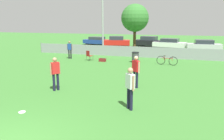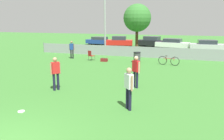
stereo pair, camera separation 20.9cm
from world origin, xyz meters
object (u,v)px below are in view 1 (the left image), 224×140
object	(u,v)px
bicycle_sideline	(167,60)
parked_car_blue	(97,41)
player_receiver_white	(130,85)
gear_bag_sideline	(102,60)
light_pole	(103,9)
parked_car_dark	(149,42)
trash_bin	(135,57)
player_thrower_red	(136,69)
spectator_in_blue	(70,48)
parked_car_red	(117,41)
frisbee_disc	(22,112)
tree_near_pole	(135,18)
folding_chair_sideline	(89,55)
parked_car_white	(170,43)
parked_car_silver	(204,45)
player_defender_red	(55,71)

from	to	relation	value
bicycle_sideline	parked_car_blue	xyz separation A→B (m)	(-11.94, 13.88, 0.26)
player_receiver_white	gear_bag_sideline	bearing A→B (deg)	161.80
light_pole	parked_car_dark	xyz separation A→B (m)	(3.72, 9.66, -4.21)
trash_bin	parked_car_dark	world-z (taller)	parked_car_dark
light_pole	player_thrower_red	world-z (taller)	light_pole
spectator_in_blue	bicycle_sideline	bearing A→B (deg)	169.52
trash_bin	parked_car_red	xyz separation A→B (m)	(-5.61, 12.80, 0.23)
light_pole	bicycle_sideline	bearing A→B (deg)	-30.42
trash_bin	parked_car_red	world-z (taller)	parked_car_red
spectator_in_blue	frisbee_disc	size ratio (longest dim) A/B	6.29
player_receiver_white	spectator_in_blue	bearing A→B (deg)	174.43
tree_near_pole	trash_bin	bearing A→B (deg)	-76.78
player_thrower_red	folding_chair_sideline	bearing A→B (deg)	165.89
light_pole	spectator_in_blue	size ratio (longest dim) A/B	4.80
player_thrower_red	folding_chair_sideline	xyz separation A→B (m)	(-6.01, 7.27, -0.51)
parked_car_red	parked_car_white	size ratio (longest dim) A/B	0.90
trash_bin	gear_bag_sideline	size ratio (longest dim) A/B	1.53
light_pole	trash_bin	bearing A→B (deg)	-41.34
bicycle_sideline	parked_car_white	bearing A→B (deg)	99.66
trash_bin	parked_car_red	size ratio (longest dim) A/B	0.23
frisbee_disc	gear_bag_sideline	xyz separation A→B (m)	(-1.00, 11.93, 0.13)
trash_bin	parked_car_silver	bearing A→B (deg)	59.36
frisbee_disc	trash_bin	distance (m)	12.52
parked_car_red	tree_near_pole	bearing A→B (deg)	-70.94
bicycle_sideline	parked_car_dark	distance (m)	14.45
player_defender_red	spectator_in_blue	xyz separation A→B (m)	(-4.36, 9.49, -0.02)
tree_near_pole	parked_car_silver	distance (m)	10.12
player_thrower_red	spectator_in_blue	bearing A→B (deg)	173.35
parked_car_blue	parked_car_white	world-z (taller)	parked_car_white
light_pole	parked_car_blue	size ratio (longest dim) A/B	1.85
frisbee_disc	parked_car_red	bearing A→B (deg)	98.19
bicycle_sideline	gear_bag_sideline	xyz separation A→B (m)	(-5.78, -0.12, -0.24)
light_pole	parked_car_white	bearing A→B (deg)	51.52
light_pole	spectator_in_blue	bearing A→B (deg)	-117.49
parked_car_white	folding_chair_sideline	bearing A→B (deg)	-106.74
bicycle_sideline	player_receiver_white	bearing A→B (deg)	-87.01
trash_bin	parked_car_blue	xyz separation A→B (m)	(-9.15, 13.58, 0.17)
tree_near_pole	player_receiver_white	world-z (taller)	tree_near_pole
tree_near_pole	player_thrower_red	distance (m)	13.76
parked_car_white	parked_car_silver	xyz separation A→B (m)	(4.32, -1.53, 0.03)
light_pole	parked_car_red	size ratio (longest dim) A/B	1.98
frisbee_disc	player_defender_red	bearing A→B (deg)	95.15
frisbee_disc	tree_near_pole	bearing A→B (deg)	87.79
parked_car_blue	parked_car_dark	distance (m)	8.30
parked_car_blue	parked_car_white	bearing A→B (deg)	4.39
tree_near_pole	bicycle_sideline	size ratio (longest dim) A/B	3.16
parked_car_red	parked_car_silver	xyz separation A→B (m)	(12.14, -1.78, -0.03)
player_thrower_red	parked_car_dark	distance (m)	21.41
spectator_in_blue	folding_chair_sideline	xyz separation A→B (m)	(2.23, -0.41, -0.49)
player_receiver_white	parked_car_red	bearing A→B (deg)	153.73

